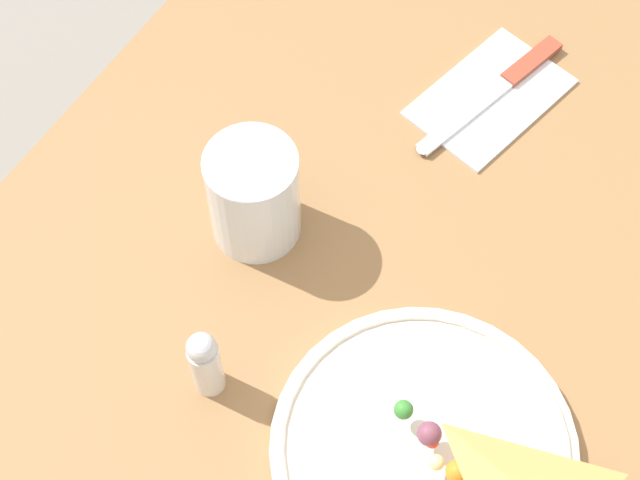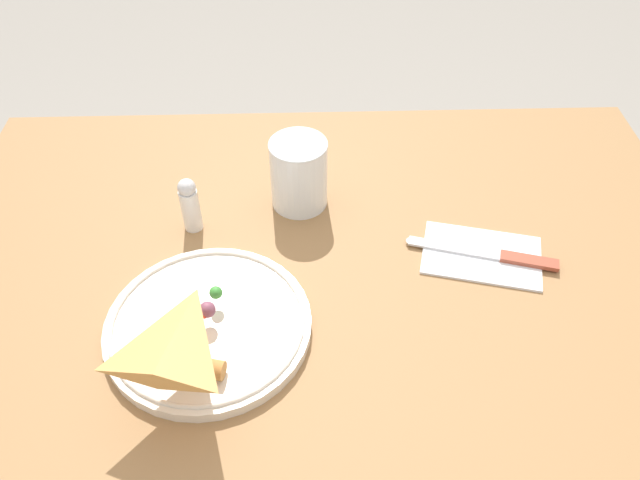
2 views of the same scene
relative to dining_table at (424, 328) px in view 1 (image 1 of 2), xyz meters
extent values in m
cube|color=olive|center=(0.00, 0.00, 0.09)|extent=(1.15, 0.87, 0.03)
cube|color=#382D23|center=(-0.52, -0.38, -0.29)|extent=(0.06, 0.06, 0.72)
cylinder|color=silver|center=(0.15, 0.07, 0.11)|extent=(0.27, 0.27, 0.02)
torus|color=silver|center=(0.15, 0.07, 0.12)|extent=(0.25, 0.25, 0.01)
pyramid|color=tan|center=(0.16, 0.08, 0.13)|extent=(0.13, 0.15, 0.02)
sphere|color=#EFDB93|center=(0.17, 0.09, 0.14)|extent=(0.01, 0.01, 0.01)
sphere|color=red|center=(0.15, 0.07, 0.14)|extent=(0.01, 0.01, 0.01)
sphere|color=#388433|center=(0.14, 0.04, 0.14)|extent=(0.02, 0.02, 0.02)
sphere|color=orange|center=(0.17, 0.10, 0.14)|extent=(0.02, 0.02, 0.02)
sphere|color=orange|center=(0.17, 0.11, 0.14)|extent=(0.02, 0.02, 0.02)
sphere|color=#7A4256|center=(0.15, 0.07, 0.14)|extent=(0.02, 0.02, 0.02)
cylinder|color=white|center=(0.03, -0.18, 0.16)|extent=(0.09, 0.09, 0.11)
cylinder|color=white|center=(0.03, -0.18, 0.15)|extent=(0.08, 0.08, 0.09)
torus|color=white|center=(0.03, -0.18, 0.21)|extent=(0.09, 0.09, 0.00)
cube|color=silver|center=(-0.23, -0.05, 0.10)|extent=(0.19, 0.15, 0.00)
cube|color=#99422D|center=(-0.29, -0.03, 0.11)|extent=(0.08, 0.04, 0.01)
cube|color=silver|center=(-0.19, -0.06, 0.11)|extent=(0.13, 0.05, 0.00)
ellipsoid|color=silver|center=(-0.13, -0.08, 0.11)|extent=(0.02, 0.02, 0.00)
cylinder|color=silver|center=(0.20, -0.13, 0.14)|extent=(0.03, 0.03, 0.07)
sphere|color=silver|center=(0.20, -0.13, 0.18)|extent=(0.03, 0.03, 0.03)
camera|label=1|loc=(0.43, 0.13, 0.94)|focal=55.00mm
camera|label=2|loc=(0.02, 0.57, 0.76)|focal=35.00mm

